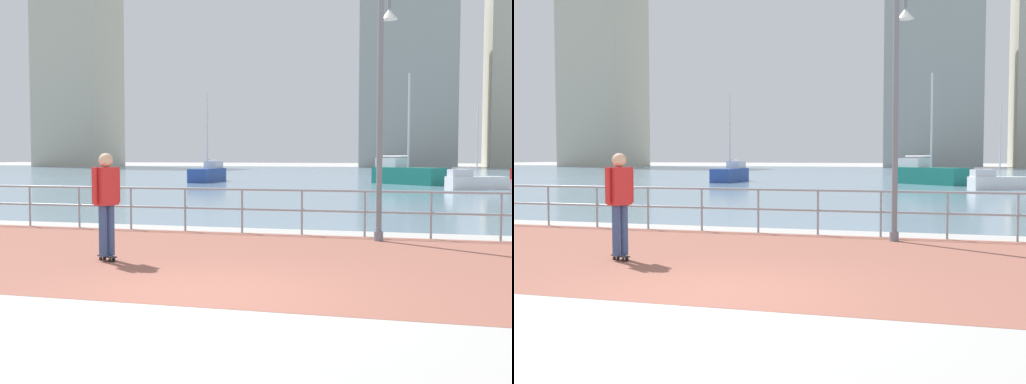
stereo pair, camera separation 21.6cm
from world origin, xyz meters
The scene contains 11 objects.
ground centered at (0.00, 40.00, 0.00)m, with size 220.00×220.00×0.00m, color #ADAAA5.
brick_paving centered at (0.00, 2.89, 0.00)m, with size 28.00×7.06×0.01m, color #935647.
harbor_water centered at (0.00, 51.42, 0.00)m, with size 180.00×88.00×0.00m, color #6B899E.
waterfront_railing centered at (0.00, 6.42, 0.71)m, with size 25.25×0.06×1.03m.
lamppost centered at (1.78, 5.97, 3.08)m, with size 0.41×0.80×5.57m.
skateboarder centered at (-2.50, 2.05, 1.10)m, with size 0.41×0.53×1.82m.
sailboat_ivory centered at (5.18, 27.74, 0.42)m, with size 3.29×2.21×4.45m.
sailboat_blue centered at (-11.69, 33.40, 0.57)m, with size 1.33×4.26×5.97m.
sailboat_yellow centered at (1.47, 33.15, 0.66)m, with size 4.68×4.36×6.88m.
tower_concrete centered at (-0.03, 95.94, 12.84)m, with size 14.33×14.20×27.34m.
tower_brick centered at (-53.55, 87.66, 21.93)m, with size 11.28×10.89×45.53m.
Camera 1 is at (2.68, -7.54, 1.77)m, focal length 44.48 mm.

